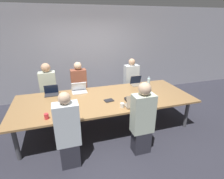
# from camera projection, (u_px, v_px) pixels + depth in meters

# --- Properties ---
(ground_plane) EXTENTS (24.00, 24.00, 0.00)m
(ground_plane) POSITION_uv_depth(u_px,v_px,m) (106.00, 126.00, 4.22)
(ground_plane) COLOR #2D2D38
(curtain_wall) EXTENTS (12.00, 0.06, 2.80)m
(curtain_wall) POSITION_uv_depth(u_px,v_px,m) (88.00, 54.00, 5.50)
(curtain_wall) COLOR #9999A3
(curtain_wall) RESTS_ON ground_plane
(conference_table) EXTENTS (3.96, 1.53, 0.73)m
(conference_table) POSITION_uv_depth(u_px,v_px,m) (105.00, 100.00, 3.97)
(conference_table) COLOR #9E7547
(conference_table) RESTS_ON ground_plane
(laptop_near_left) EXTENTS (0.35, 0.22, 0.22)m
(laptop_near_left) POSITION_uv_depth(u_px,v_px,m) (63.00, 114.00, 3.16)
(laptop_near_left) COLOR #B7B7BC
(laptop_near_left) RESTS_ON conference_table
(person_near_left) EXTENTS (0.40, 0.24, 1.37)m
(person_near_left) POSITION_uv_depth(u_px,v_px,m) (68.00, 132.00, 2.86)
(person_near_left) COLOR #2D2D38
(person_near_left) RESTS_ON ground_plane
(cup_near_left) EXTENTS (0.08, 0.08, 0.10)m
(cup_near_left) POSITION_uv_depth(u_px,v_px,m) (46.00, 116.00, 3.10)
(cup_near_left) COLOR red
(cup_near_left) RESTS_ON conference_table
(laptop_far_right) EXTENTS (0.31, 0.25, 0.25)m
(laptop_far_right) POSITION_uv_depth(u_px,v_px,m) (136.00, 82.00, 4.75)
(laptop_far_right) COLOR gray
(laptop_far_right) RESTS_ON conference_table
(person_far_right) EXTENTS (0.40, 0.24, 1.37)m
(person_far_right) POSITION_uv_depth(u_px,v_px,m) (131.00, 82.00, 5.17)
(person_far_right) COLOR #2D2D38
(person_far_right) RESTS_ON ground_plane
(bottle_far_right) EXTENTS (0.08, 0.08, 0.26)m
(bottle_far_right) POSITION_uv_depth(u_px,v_px,m) (149.00, 82.00, 4.66)
(bottle_far_right) COLOR #ADD1E0
(bottle_far_right) RESTS_ON conference_table
(laptop_near_midright) EXTENTS (0.34, 0.25, 0.25)m
(laptop_near_midright) POSITION_uv_depth(u_px,v_px,m) (134.00, 103.00, 3.54)
(laptop_near_midright) COLOR gray
(laptop_near_midright) RESTS_ON conference_table
(person_near_midright) EXTENTS (0.40, 0.24, 1.41)m
(person_near_midright) POSITION_uv_depth(u_px,v_px,m) (142.00, 120.00, 3.17)
(person_near_midright) COLOR #2D2D38
(person_near_midright) RESTS_ON ground_plane
(cup_near_midright) EXTENTS (0.08, 0.08, 0.10)m
(cup_near_midright) POSITION_uv_depth(u_px,v_px,m) (122.00, 105.00, 3.51)
(cup_near_midright) COLOR white
(cup_near_midright) RESTS_ON conference_table
(laptop_far_left) EXTENTS (0.32, 0.22, 0.23)m
(laptop_far_left) POSITION_uv_depth(u_px,v_px,m) (51.00, 92.00, 4.12)
(laptop_far_left) COLOR #333338
(laptop_far_left) RESTS_ON conference_table
(person_far_left) EXTENTS (0.40, 0.24, 1.41)m
(person_far_left) POSITION_uv_depth(u_px,v_px,m) (49.00, 91.00, 4.50)
(person_far_left) COLOR #2D2D38
(person_far_left) RESTS_ON ground_plane
(laptop_far_midleft) EXTENTS (0.36, 0.26, 0.25)m
(laptop_far_midleft) POSITION_uv_depth(u_px,v_px,m) (79.00, 89.00, 4.27)
(laptop_far_midleft) COLOR silver
(laptop_far_midleft) RESTS_ON conference_table
(person_far_midleft) EXTENTS (0.40, 0.24, 1.39)m
(person_far_midleft) POSITION_uv_depth(u_px,v_px,m) (79.00, 88.00, 4.72)
(person_far_midleft) COLOR #2D2D38
(person_far_midleft) RESTS_ON ground_plane
(stapler) EXTENTS (0.04, 0.15, 0.05)m
(stapler) POSITION_uv_depth(u_px,v_px,m) (126.00, 100.00, 3.82)
(stapler) COLOR black
(stapler) RESTS_ON conference_table
(notebook) EXTENTS (0.21, 0.17, 0.02)m
(notebook) POSITION_uv_depth(u_px,v_px,m) (109.00, 100.00, 3.82)
(notebook) COLOR #232328
(notebook) RESTS_ON conference_table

